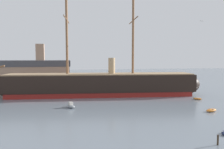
% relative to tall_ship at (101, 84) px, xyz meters
% --- Properties ---
extents(tall_ship, '(72.42, 16.95, 34.88)m').
position_rel_tall_ship_xyz_m(tall_ship, '(0.00, 0.00, 0.00)').
color(tall_ship, maroon).
rests_on(tall_ship, ground).
extents(dinghy_mid_right, '(3.16, 1.98, 0.69)m').
position_rel_tall_ship_xyz_m(dinghy_mid_right, '(21.46, -26.28, -3.39)').
color(dinghy_mid_right, orange).
rests_on(dinghy_mid_right, ground).
extents(motorboat_alongside_bow, '(2.52, 3.64, 1.41)m').
position_rel_tall_ship_xyz_m(motorboat_alongside_bow, '(-9.92, -15.44, -3.25)').
color(motorboat_alongside_bow, gray).
rests_on(motorboat_alongside_bow, ground).
extents(dinghy_alongside_stern, '(2.48, 2.40, 0.57)m').
position_rel_tall_ship_xyz_m(dinghy_alongside_stern, '(26.85, -12.76, -3.46)').
color(dinghy_alongside_stern, orange).
rests_on(dinghy_alongside_stern, ground).
extents(sailboat_distant_centre, '(5.02, 4.00, 6.53)m').
position_rel_tall_ship_xyz_m(sailboat_distant_centre, '(6.33, 10.80, -3.19)').
color(sailboat_distant_centre, '#B22D28').
rests_on(sailboat_distant_centre, ground).
extents(mooring_piling_nearest, '(0.26, 0.26, 1.49)m').
position_rel_tall_ship_xyz_m(mooring_piling_nearest, '(9.89, -43.43, -3.00)').
color(mooring_piling_nearest, '#382B1E').
rests_on(mooring_piling_nearest, ground).
extents(dockside_warehouse_left, '(39.63, 14.19, 17.82)m').
position_rel_tall_ship_xyz_m(dockside_warehouse_left, '(-27.38, 24.02, 1.89)').
color(dockside_warehouse_left, '#565659').
rests_on(dockside_warehouse_left, ground).
extents(seagull_in_flight, '(1.20, 0.44, 0.13)m').
position_rel_tall_ship_xyz_m(seagull_in_flight, '(13.97, -32.86, 15.46)').
color(seagull_in_flight, silver).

